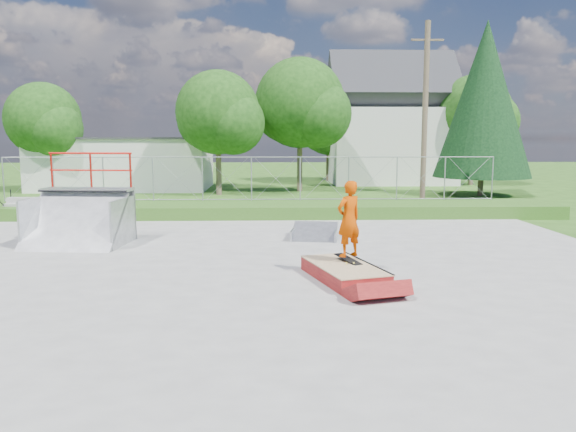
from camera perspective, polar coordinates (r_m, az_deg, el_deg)
name	(u,v)px	position (r m, az deg, el deg)	size (l,w,h in m)	color
ground	(238,273)	(12.85, -5.12, -5.78)	(120.00, 120.00, 0.00)	#294F16
concrete_pad	(238,272)	(12.85, -5.12, -5.69)	(20.00, 16.00, 0.04)	gray
grass_berm	(251,210)	(22.16, -3.79, 0.65)	(24.00, 3.00, 0.50)	#294F16
grind_box	(344,273)	(12.14, 5.69, -5.75)	(1.75, 2.59, 0.35)	maroon
quarter_pipe	(76,200)	(16.82, -20.72, 1.50)	(2.62, 2.21, 2.62)	gray
flat_bank_ramp	(315,233)	(16.96, 2.72, -1.71)	(1.35, 1.45, 0.42)	gray
skateboard	(348,260)	(12.40, 6.14, -4.43)	(0.22, 0.80, 0.02)	black
skater	(349,222)	(12.25, 6.20, -0.63)	(0.61, 0.40, 1.66)	#C53F00
concrete_stairs	(23,209)	(23.24, -25.30, 0.62)	(1.50, 1.60, 0.80)	gray
chain_link_fence	(251,179)	(23.04, -3.74, 3.80)	(20.00, 0.06, 1.80)	#979A9F
utility_building_flat	(125,164)	(35.59, -16.19, 5.10)	(10.00, 6.00, 3.00)	white
gable_house	(390,127)	(39.36, 10.33, 8.92)	(8.40, 6.08, 8.94)	white
utility_pole	(425,116)	(25.41, 13.74, 9.84)	(0.24, 0.24, 8.00)	brown
tree_left_near	(222,116)	(30.43, -6.70, 10.09)	(4.76, 4.48, 6.65)	brown
tree_center	(305,106)	(32.40, 1.75, 11.08)	(5.44, 5.12, 7.60)	brown
tree_left_far	(46,122)	(34.66, -23.35, 8.73)	(4.42, 4.16, 6.18)	brown
tree_right_far	(479,115)	(38.77, 18.79, 9.69)	(5.10, 4.80, 7.12)	brown
tree_back_mid	(332,130)	(40.58, 4.46, 8.69)	(4.08, 3.84, 5.70)	brown
conifer_tree	(485,100)	(31.62, 19.34, 11.10)	(5.04, 5.04, 9.10)	brown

